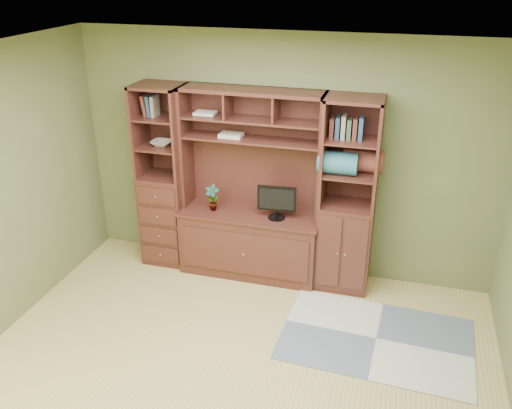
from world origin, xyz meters
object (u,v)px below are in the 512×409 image
(center_hutch, at_px, (250,188))
(right_tower, at_px, (348,197))
(monitor, at_px, (277,197))
(left_tower, at_px, (164,177))

(center_hutch, bearing_deg, right_tower, 2.23)
(center_hutch, height_order, right_tower, same)
(center_hutch, height_order, monitor, center_hutch)
(center_hutch, relative_size, left_tower, 1.00)
(monitor, bearing_deg, left_tower, 171.87)
(left_tower, xyz_separation_m, right_tower, (2.02, 0.00, 0.00))
(center_hutch, distance_m, monitor, 0.31)
(center_hutch, bearing_deg, left_tower, 177.71)
(center_hutch, xyz_separation_m, left_tower, (-1.00, 0.04, 0.00))
(left_tower, bearing_deg, monitor, -3.30)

